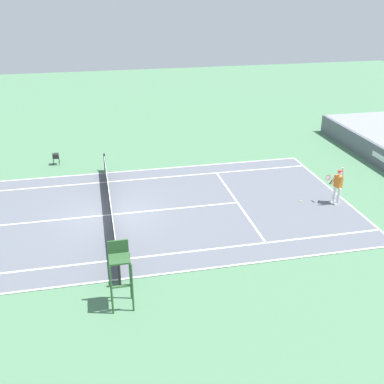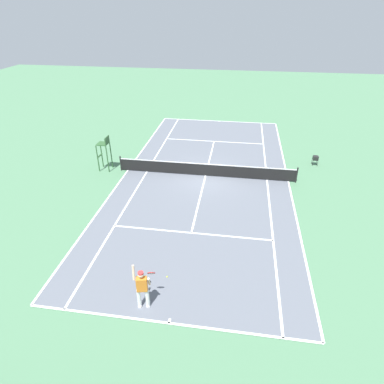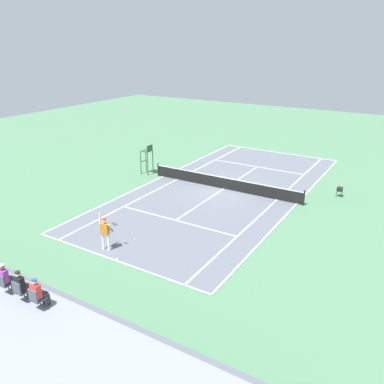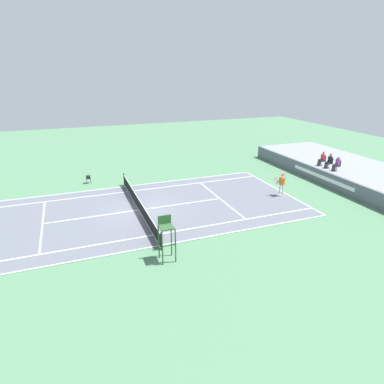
{
  "view_description": "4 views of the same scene",
  "coord_description": "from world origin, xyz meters",
  "px_view_note": "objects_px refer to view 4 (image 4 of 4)",
  "views": [
    {
      "loc": [
        20.51,
        -0.43,
        10.42
      ],
      "look_at": [
        0.33,
        3.95,
        1.0
      ],
      "focal_mm": 43.69,
      "sensor_mm": 36.0,
      "label": 1
    },
    {
      "loc": [
        -2.03,
        19.59,
        10.26
      ],
      "look_at": [
        0.33,
        3.95,
        1.0
      ],
      "focal_mm": 30.53,
      "sensor_mm": 36.0,
      "label": 2
    },
    {
      "loc": [
        -12.2,
        24.51,
        10.24
      ],
      "look_at": [
        0.33,
        3.95,
        1.0
      ],
      "focal_mm": 36.93,
      "sensor_mm": 36.0,
      "label": 3
    },
    {
      "loc": [
        21.76,
        -4.18,
        9.46
      ],
      "look_at": [
        0.33,
        3.95,
        1.0
      ],
      "focal_mm": 30.93,
      "sensor_mm": 36.0,
      "label": 4
    }
  ],
  "objects_px": {
    "spectator_seated_0": "(322,159)",
    "ball_hopper": "(88,177)",
    "tennis_ball": "(259,196)",
    "tennis_player": "(282,184)",
    "spectator_seated_1": "(329,161)",
    "umpire_chair": "(166,233)",
    "spectator_seated_2": "(337,164)"
  },
  "relations": [
    {
      "from": "spectator_seated_0",
      "to": "spectator_seated_2",
      "type": "height_order",
      "value": "same"
    },
    {
      "from": "tennis_player",
      "to": "spectator_seated_1",
      "type": "bearing_deg",
      "value": 105.1
    },
    {
      "from": "spectator_seated_0",
      "to": "spectator_seated_1",
      "type": "height_order",
      "value": "same"
    },
    {
      "from": "spectator_seated_1",
      "to": "umpire_chair",
      "type": "bearing_deg",
      "value": -66.52
    },
    {
      "from": "spectator_seated_0",
      "to": "tennis_player",
      "type": "relative_size",
      "value": 0.61
    },
    {
      "from": "umpire_chair",
      "to": "spectator_seated_1",
      "type": "bearing_deg",
      "value": 113.48
    },
    {
      "from": "spectator_seated_0",
      "to": "tennis_ball",
      "type": "xyz_separation_m",
      "value": [
        1.99,
        -7.69,
        -1.83
      ]
    },
    {
      "from": "spectator_seated_2",
      "to": "tennis_ball",
      "type": "relative_size",
      "value": 18.6
    },
    {
      "from": "tennis_player",
      "to": "ball_hopper",
      "type": "distance_m",
      "value": 16.63
    },
    {
      "from": "spectator_seated_1",
      "to": "tennis_ball",
      "type": "relative_size",
      "value": 18.6
    },
    {
      "from": "tennis_player",
      "to": "ball_hopper",
      "type": "height_order",
      "value": "tennis_player"
    },
    {
      "from": "tennis_ball",
      "to": "ball_hopper",
      "type": "relative_size",
      "value": 0.1
    },
    {
      "from": "spectator_seated_0",
      "to": "tennis_ball",
      "type": "relative_size",
      "value": 18.6
    },
    {
      "from": "tennis_ball",
      "to": "umpire_chair",
      "type": "xyz_separation_m",
      "value": [
        6.43,
        -9.62,
        1.52
      ]
    },
    {
      "from": "spectator_seated_1",
      "to": "spectator_seated_0",
      "type": "bearing_deg",
      "value": 180.0
    },
    {
      "from": "spectator_seated_1",
      "to": "tennis_player",
      "type": "relative_size",
      "value": 0.61
    },
    {
      "from": "spectator_seated_0",
      "to": "ball_hopper",
      "type": "height_order",
      "value": "spectator_seated_0"
    },
    {
      "from": "spectator_seated_0",
      "to": "spectator_seated_1",
      "type": "relative_size",
      "value": 1.0
    },
    {
      "from": "umpire_chair",
      "to": "ball_hopper",
      "type": "height_order",
      "value": "umpire_chair"
    },
    {
      "from": "tennis_player",
      "to": "ball_hopper",
      "type": "bearing_deg",
      "value": -121.61
    },
    {
      "from": "spectator_seated_2",
      "to": "umpire_chair",
      "type": "distance_m",
      "value": 18.52
    },
    {
      "from": "tennis_ball",
      "to": "spectator_seated_0",
      "type": "bearing_deg",
      "value": 104.49
    },
    {
      "from": "spectator_seated_0",
      "to": "umpire_chair",
      "type": "bearing_deg",
      "value": -64.07
    },
    {
      "from": "tennis_player",
      "to": "umpire_chair",
      "type": "bearing_deg",
      "value": -62.39
    },
    {
      "from": "spectator_seated_1",
      "to": "spectator_seated_2",
      "type": "distance_m",
      "value": 0.93
    },
    {
      "from": "spectator_seated_0",
      "to": "tennis_player",
      "type": "bearing_deg",
      "value": -67.31
    },
    {
      "from": "spectator_seated_0",
      "to": "ball_hopper",
      "type": "distance_m",
      "value": 21.17
    },
    {
      "from": "tennis_player",
      "to": "umpire_chair",
      "type": "height_order",
      "value": "umpire_chair"
    },
    {
      "from": "spectator_seated_2",
      "to": "umpire_chair",
      "type": "xyz_separation_m",
      "value": [
        6.59,
        -17.31,
        -0.3
      ]
    },
    {
      "from": "spectator_seated_1",
      "to": "tennis_player",
      "type": "height_order",
      "value": "spectator_seated_1"
    },
    {
      "from": "spectator_seated_2",
      "to": "umpire_chair",
      "type": "bearing_deg",
      "value": -69.15
    },
    {
      "from": "spectator_seated_0",
      "to": "tennis_ball",
      "type": "height_order",
      "value": "spectator_seated_0"
    }
  ]
}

